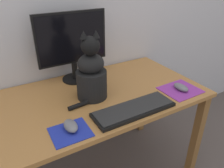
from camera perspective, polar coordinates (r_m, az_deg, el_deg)
desk at (r=1.33m, az=-3.73°, el=-6.31°), size 1.24×0.68×0.71m
monitor at (r=1.38m, az=-10.28°, el=10.41°), size 0.44×0.17×0.44m
keyboard at (r=1.13m, az=5.75°, el=-6.54°), size 0.44×0.15×0.02m
mousepad_left at (r=1.02m, az=-10.82°, el=-12.24°), size 0.18×0.16×0.00m
mousepad_right at (r=1.38m, az=17.38°, el=-1.46°), size 0.22×0.20×0.00m
computer_mouse_left at (r=1.02m, az=-10.75°, el=-10.67°), size 0.06×0.10×0.04m
computer_mouse_right at (r=1.37m, az=17.56°, el=-0.81°), size 0.06×0.10×0.03m
cat at (r=1.19m, az=-5.43°, el=2.57°), size 0.27×0.21×0.38m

